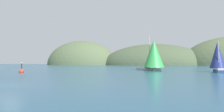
# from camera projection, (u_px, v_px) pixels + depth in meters

# --- Properties ---
(ground_plane) EXTENTS (360.00, 360.00, 0.00)m
(ground_plane) POSITION_uv_depth(u_px,v_px,m) (11.00, 85.00, 20.95)
(ground_plane) COLOR navy
(headland_left) EXTENTS (60.57, 44.00, 40.86)m
(headland_left) POSITION_uv_depth(u_px,v_px,m) (81.00, 65.00, 165.87)
(headland_left) COLOR #4C5B3D
(headland_left) RESTS_ON ground_plane
(headland_center) EXTENTS (81.11, 44.00, 32.28)m
(headland_center) POSITION_uv_depth(u_px,v_px,m) (153.00, 65.00, 149.13)
(headland_center) COLOR #425138
(headland_center) RESTS_ON ground_plane
(sailboat_green_sail) EXTENTS (9.87, 9.41, 10.47)m
(sailboat_green_sail) POSITION_uv_depth(u_px,v_px,m) (154.00, 54.00, 56.02)
(sailboat_green_sail) COLOR #B7B2A8
(sailboat_green_sail) RESTS_ON ground_plane
(sailboat_navy_sail) EXTENTS (3.80, 6.96, 7.47)m
(sailboat_navy_sail) POSITION_uv_depth(u_px,v_px,m) (218.00, 56.00, 47.60)
(sailboat_navy_sail) COLOR navy
(sailboat_navy_sail) RESTS_ON ground_plane
(channel_buoy) EXTENTS (1.10, 1.10, 2.64)m
(channel_buoy) POSITION_uv_depth(u_px,v_px,m) (22.00, 71.00, 45.73)
(channel_buoy) COLOR red
(channel_buoy) RESTS_ON ground_plane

